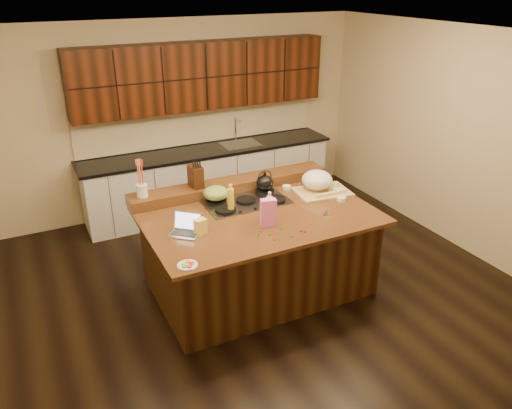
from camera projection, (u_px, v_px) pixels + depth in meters
name	position (u px, v px, depth m)	size (l,w,h in m)	color
room	(258.00, 175.00, 5.08)	(5.52, 5.02, 2.72)	black
island	(258.00, 251.00, 5.45)	(2.40, 1.60, 0.92)	black
back_ledge	(231.00, 185.00, 5.80)	(2.40, 0.30, 0.12)	black
cooktop	(246.00, 201.00, 5.50)	(0.92, 0.52, 0.05)	gray
back_counter	(207.00, 145.00, 7.16)	(3.70, 0.66, 2.40)	silver
kettle	(265.00, 183.00, 5.67)	(0.20, 0.20, 0.18)	black
green_bowl	(216.00, 193.00, 5.44)	(0.28, 0.28, 0.15)	olive
laptop	(186.00, 228.00, 4.84)	(0.36, 0.35, 0.20)	#B7B7BC
oil_bottle	(231.00, 201.00, 5.22)	(0.07, 0.07, 0.27)	yellow
vinegar_bottle	(270.00, 208.00, 5.08)	(0.06, 0.06, 0.25)	silver
wooden_tray	(318.00, 183.00, 5.74)	(0.66, 0.52, 0.25)	tan
ramekin_a	(341.00, 199.00, 5.54)	(0.10, 0.10, 0.04)	white
ramekin_b	(337.00, 190.00, 5.76)	(0.10, 0.10, 0.04)	white
ramekin_c	(287.00, 187.00, 5.83)	(0.10, 0.10, 0.04)	white
strainer_bowl	(317.00, 187.00, 5.79)	(0.24, 0.24, 0.09)	#996B3F
kitchen_timer	(328.00, 212.00, 5.19)	(0.08, 0.08, 0.07)	silver
pink_bag	(268.00, 213.00, 4.94)	(0.15, 0.08, 0.29)	pink
candy_plate	(187.00, 265.00, 4.30)	(0.18, 0.18, 0.01)	white
package_box	(201.00, 227.00, 4.81)	(0.11, 0.08, 0.16)	#F8D057
utensil_crock	(142.00, 190.00, 5.33)	(0.12, 0.12, 0.14)	white
knife_block	(196.00, 177.00, 5.55)	(0.12, 0.20, 0.24)	black
gumdrop_0	(274.00, 240.00, 4.71)	(0.02, 0.02, 0.02)	red
gumdrop_1	(258.00, 236.00, 4.77)	(0.02, 0.02, 0.02)	#198C26
gumdrop_2	(305.00, 232.00, 4.86)	(0.02, 0.02, 0.02)	red
gumdrop_3	(282.00, 228.00, 4.92)	(0.02, 0.02, 0.02)	#198C26
gumdrop_4	(301.00, 231.00, 4.88)	(0.02, 0.02, 0.02)	red
gumdrop_5	(291.00, 236.00, 4.77)	(0.02, 0.02, 0.02)	#198C26
gumdrop_6	(300.00, 231.00, 4.87)	(0.02, 0.02, 0.02)	red
gumdrop_7	(259.00, 234.00, 4.82)	(0.02, 0.02, 0.02)	#198C26
gumdrop_8	(261.00, 231.00, 4.87)	(0.02, 0.02, 0.02)	red
gumdrop_9	(270.00, 234.00, 4.81)	(0.02, 0.02, 0.02)	#198C26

